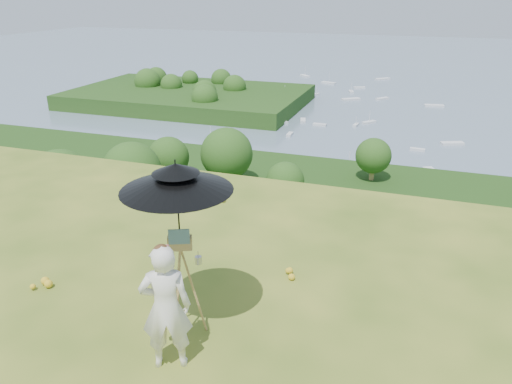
% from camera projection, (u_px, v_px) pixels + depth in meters
% --- Properties ---
extents(ground, '(14.00, 14.00, 0.00)m').
position_uv_depth(ground, '(7.00, 347.00, 6.49)').
color(ground, '#41611B').
rests_on(ground, ground).
extents(forest_slope, '(140.00, 56.00, 22.00)m').
position_uv_depth(forest_slope, '(340.00, 360.00, 48.13)').
color(forest_slope, '#17370F').
rests_on(forest_slope, bay_water).
extents(shoreline_tier, '(170.00, 28.00, 8.00)m').
position_uv_depth(shoreline_tier, '(378.00, 241.00, 85.78)').
color(shoreline_tier, '#6F6A59').
rests_on(shoreline_tier, bay_water).
extents(bay_water, '(700.00, 700.00, 0.00)m').
position_uv_depth(bay_water, '(418.00, 78.00, 229.40)').
color(bay_water, slate).
rests_on(bay_water, ground).
extents(peninsula, '(90.00, 60.00, 12.00)m').
position_uv_depth(peninsula, '(188.00, 90.00, 175.66)').
color(peninsula, '#17370F').
rests_on(peninsula, bay_water).
extents(slope_trees, '(110.00, 50.00, 6.00)m').
position_uv_depth(slope_trees, '(350.00, 231.00, 42.81)').
color(slope_trees, '#295018').
rests_on(slope_trees, forest_slope).
extents(harbor_town, '(110.00, 22.00, 5.00)m').
position_uv_depth(harbor_town, '(382.00, 206.00, 83.32)').
color(harbor_town, silver).
rests_on(harbor_town, shoreline_tier).
extents(moored_boats, '(140.00, 140.00, 0.70)m').
position_uv_depth(moored_boats, '(369.00, 112.00, 163.90)').
color(moored_boats, silver).
rests_on(moored_boats, bay_water).
extents(wildflowers, '(10.00, 10.50, 0.12)m').
position_uv_depth(wildflowers, '(20.00, 331.00, 6.69)').
color(wildflowers, gold).
rests_on(wildflowers, ground).
extents(painter, '(0.72, 0.61, 1.67)m').
position_uv_depth(painter, '(166.00, 307.00, 5.89)').
color(painter, white).
rests_on(painter, ground).
extents(field_easel, '(0.79, 0.79, 1.59)m').
position_uv_depth(field_easel, '(182.00, 282.00, 6.46)').
color(field_easel, '#A58145').
rests_on(field_easel, ground).
extents(sun_umbrella, '(1.80, 1.80, 1.15)m').
position_uv_depth(sun_umbrella, '(178.00, 204.00, 6.07)').
color(sun_umbrella, black).
rests_on(sun_umbrella, field_easel).
extents(painter_cap, '(0.24, 0.27, 0.10)m').
position_uv_depth(painter_cap, '(161.00, 249.00, 5.59)').
color(painter_cap, '#C16A6E').
rests_on(painter_cap, painter).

